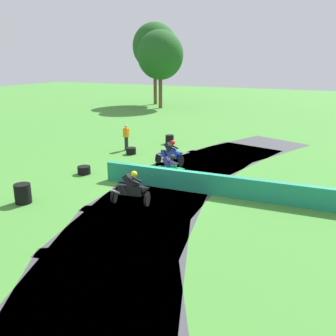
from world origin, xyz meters
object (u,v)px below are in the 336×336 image
tire_stack_mid_a (131,151)px  track_marshal (126,137)px  motorcycle_trailing_black (132,189)px  tire_stack_near (170,139)px  motorcycle_lead_blue (171,153)px  tire_stack_far (23,194)px  motorcycle_chase_green (170,170)px  tire_stack_mid_b (84,170)px

tire_stack_mid_a → track_marshal: 1.28m
motorcycle_trailing_black → tire_stack_near: bearing=108.0°
motorcycle_trailing_black → motorcycle_lead_blue: bearing=100.4°
motorcycle_lead_blue → track_marshal: bearing=155.3°
motorcycle_lead_blue → tire_stack_far: motorcycle_lead_blue is taller
tire_stack_mid_a → tire_stack_far: (0.24, -8.74, 0.20)m
motorcycle_trailing_black → tire_stack_near: (-3.43, 10.57, -0.36)m
track_marshal → tire_stack_far: bearing=-83.7°
track_marshal → motorcycle_trailing_black: bearing=-56.4°
motorcycle_lead_blue → tire_stack_near: size_ratio=2.82×
track_marshal → motorcycle_lead_blue: bearing=-24.7°
motorcycle_lead_blue → tire_stack_mid_a: motorcycle_lead_blue is taller
motorcycle_lead_blue → motorcycle_trailing_black: 5.95m
motorcycle_chase_green → tire_stack_far: size_ratio=2.10×
motorcycle_chase_green → tire_stack_near: size_ratio=2.80×
motorcycle_chase_green → tire_stack_mid_a: 5.94m
motorcycle_chase_green → tire_stack_near: bearing=115.8°
motorcycle_lead_blue → track_marshal: track_marshal is taller
tire_stack_mid_a → track_marshal: (-0.81, 0.77, 0.62)m
motorcycle_chase_green → motorcycle_trailing_black: size_ratio=1.00×
motorcycle_chase_green → tire_stack_mid_a: size_ratio=2.77×
motorcycle_lead_blue → tire_stack_mid_a: (-3.24, 1.09, -0.46)m
tire_stack_near → tire_stack_far: (-0.64, -12.37, 0.10)m
motorcycle_lead_blue → motorcycle_chase_green: size_ratio=1.01×
motorcycle_chase_green → motorcycle_trailing_black: (-0.19, -3.08, 0.01)m
motorcycle_trailing_black → tire_stack_near: size_ratio=2.80×
tire_stack_near → tire_stack_mid_a: tire_stack_near is taller
motorcycle_trailing_black → tire_stack_near: motorcycle_trailing_black is taller
tire_stack_mid_a → tire_stack_mid_b: same height
tire_stack_near → tire_stack_mid_a: (-0.88, -3.63, -0.10)m
tire_stack_near → tire_stack_mid_b: 8.21m
motorcycle_chase_green → tire_stack_mid_b: motorcycle_chase_green is taller
tire_stack_mid_a → tire_stack_far: 8.75m
tire_stack_mid_a → tire_stack_far: tire_stack_far is taller
motorcycle_chase_green → tire_stack_mid_b: bearing=-171.7°
tire_stack_mid_a → tire_stack_mid_b: bearing=-90.3°
motorcycle_trailing_black → tire_stack_mid_a: bearing=121.8°
tire_stack_near → track_marshal: (-1.69, -2.86, 0.52)m
motorcycle_trailing_black → track_marshal: track_marshal is taller
tire_stack_mid_b → track_marshal: 5.39m
motorcycle_chase_green → tire_stack_mid_b: size_ratio=2.57×
tire_stack_far → motorcycle_trailing_black: bearing=23.9°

